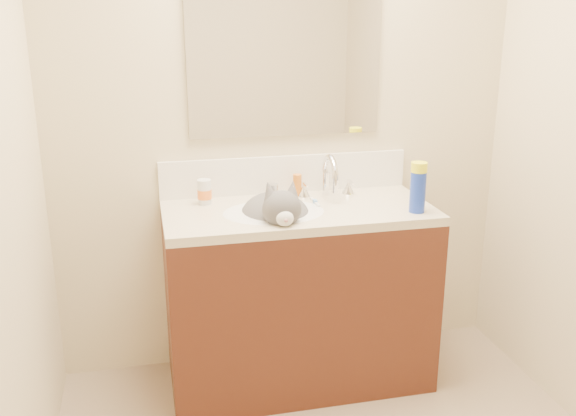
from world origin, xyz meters
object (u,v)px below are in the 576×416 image
silver_jar (272,191)px  amber_bottle (297,185)px  vanity_cabinet (298,300)px  basin (274,227)px  pill_bottle (205,192)px  faucet (329,179)px  cat (277,217)px  spray_can (418,191)px

silver_jar → amber_bottle: size_ratio=0.65×
vanity_cabinet → silver_jar: (-0.08, 0.18, 0.48)m
basin → silver_jar: 0.24m
pill_bottle → vanity_cabinet: bearing=-21.6°
faucet → cat: faucet is taller
silver_jar → amber_bottle: amber_bottle is taller
faucet → silver_jar: faucet is taller
amber_bottle → spray_can: (0.45, -0.37, 0.04)m
silver_jar → spray_can: spray_can is taller
spray_can → silver_jar: bearing=148.4°
amber_bottle → spray_can: spray_can is taller
cat → amber_bottle: cat is taller
faucet → amber_bottle: 0.15m
cat → basin: bearing=152.7°
cat → silver_jar: (0.02, 0.22, 0.06)m
faucet → spray_can: size_ratio=1.51×
vanity_cabinet → faucet: (0.18, 0.14, 0.54)m
vanity_cabinet → cat: cat is taller
cat → silver_jar: bearing=85.5°
vanity_cabinet → faucet: bearing=37.3°
vanity_cabinet → pill_bottle: 0.67m
faucet → basin: bearing=-150.9°
basin → cat: bearing=-29.1°
silver_jar → amber_bottle: bearing=6.3°
basin → pill_bottle: size_ratio=3.95×
faucet → pill_bottle: faucet is taller
faucet → silver_jar: size_ratio=4.21×
amber_bottle → silver_jar: bearing=-173.7°
basin → amber_bottle: bearing=54.5°
pill_bottle → spray_can: (0.89, -0.33, 0.04)m
silver_jar → amber_bottle: (0.13, 0.01, 0.02)m
basin → faucet: (0.30, 0.17, 0.16)m
vanity_cabinet → basin: size_ratio=2.67×
pill_bottle → spray_can: spray_can is taller
pill_bottle → silver_jar: bearing=4.6°
basin → faucet: faucet is taller
vanity_cabinet → basin: bearing=-166.0°
vanity_cabinet → pill_bottle: bearing=158.4°
pill_bottle → cat: bearing=-33.7°
amber_bottle → spray_can: bearing=-39.3°
pill_bottle → amber_bottle: pill_bottle is taller
basin → spray_can: 0.65m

